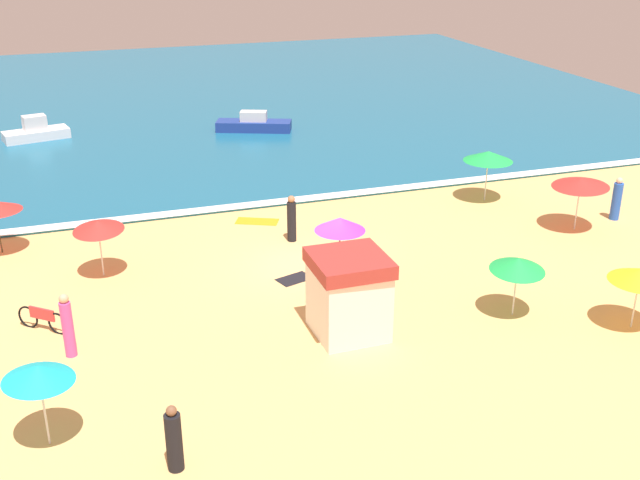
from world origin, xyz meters
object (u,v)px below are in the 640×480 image
parked_bicycle (43,319)px  beachgoer_2 (68,326)px  small_boat_1 (254,124)px  beach_umbrella_3 (98,225)px  beachgoer_4 (617,200)px  beach_umbrella_6 (581,183)px  lifeguard_cabana (349,294)px  beachgoer_3 (292,219)px  beach_umbrella_2 (38,373)px  beachgoer_1 (174,440)px  small_boat_0 (36,132)px  beach_umbrella_5 (518,264)px  beach_umbrella_4 (340,224)px  beach_umbrella_7 (488,156)px  beach_umbrella_8 (640,275)px

parked_bicycle → beachgoer_2: (0.72, -1.74, 0.55)m
parked_bicycle → small_boat_1: small_boat_1 is taller
beach_umbrella_3 → beachgoer_4: beach_umbrella_3 is taller
beach_umbrella_6 → small_boat_1: 20.17m
lifeguard_cabana → beachgoer_3: 7.24m
parked_bicycle → beachgoer_2: 1.96m
beach_umbrella_2 → beach_umbrella_6: 21.09m
parked_bicycle → beachgoer_1: 7.99m
parked_bicycle → small_boat_0: small_boat_0 is taller
small_boat_1 → beachgoer_2: bearing=-116.1°
lifeguard_cabana → beachgoer_4: size_ratio=1.39×
beachgoer_3 → beach_umbrella_5: bearing=-58.5°
beachgoer_2 → small_boat_0: (-1.00, 23.81, -0.41)m
beach_umbrella_4 → beach_umbrella_7: 9.59m
beachgoer_3 → beach_umbrella_8: bearing=-51.1°
beach_umbrella_4 → small_boat_1: (1.64, 18.85, -1.22)m
beach_umbrella_3 → beach_umbrella_5: bearing=-30.4°
beach_umbrella_7 → small_boat_1: beach_umbrella_7 is taller
beach_umbrella_4 → small_boat_0: 23.16m
beach_umbrella_8 → beachgoer_2: (-15.98, 3.64, -0.80)m
beachgoer_1 → beachgoer_2: beachgoer_2 is taller
beach_umbrella_2 → beach_umbrella_7: bearing=32.6°
beach_umbrella_6 → beach_umbrella_7: size_ratio=0.85×
beach_umbrella_4 → beach_umbrella_6: 10.05m
beachgoer_1 → small_boat_1: size_ratio=0.38×
beach_umbrella_7 → small_boat_0: bearing=138.8°
small_boat_1 → beach_umbrella_6: bearing=-65.3°
lifeguard_cabana → beach_umbrella_5: bearing=-6.4°
beach_umbrella_3 → beach_umbrella_8: size_ratio=1.17×
beach_umbrella_6 → small_boat_1: (-8.40, 18.28, -1.45)m
beach_umbrella_8 → small_boat_1: beach_umbrella_8 is taller
small_boat_0 → lifeguard_cabana: bearing=-70.6°
lifeguard_cabana → beachgoer_3: lifeguard_cabana is taller
beach_umbrella_3 → beachgoer_3: beach_umbrella_3 is taller
beach_umbrella_7 → small_boat_1: bearing=115.4°
beach_umbrella_2 → beachgoer_1: bearing=-34.4°
beach_umbrella_8 → beachgoer_3: 12.38m
beach_umbrella_6 → beachgoer_3: bearing=167.5°
beach_umbrella_7 → beachgoer_4: size_ratio=1.66×
beachgoer_3 → beachgoer_4: bearing=-8.7°
beach_umbrella_2 → beach_umbrella_7: beach_umbrella_7 is taller
beach_umbrella_3 → parked_bicycle: 4.14m
beach_umbrella_4 → small_boat_0: size_ratio=0.55×
parked_bicycle → beachgoer_3: bearing=25.3°
beach_umbrella_2 → small_boat_1: beach_umbrella_2 is taller
beach_umbrella_7 → parked_bicycle: beach_umbrella_7 is taller
beach_umbrella_6 → beachgoer_3: size_ratio=1.39×
beach_umbrella_8 → beachgoer_2: bearing=167.2°
lifeguard_cabana → beach_umbrella_4: 4.44m
beach_umbrella_2 → beach_umbrella_5: beach_umbrella_2 is taller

